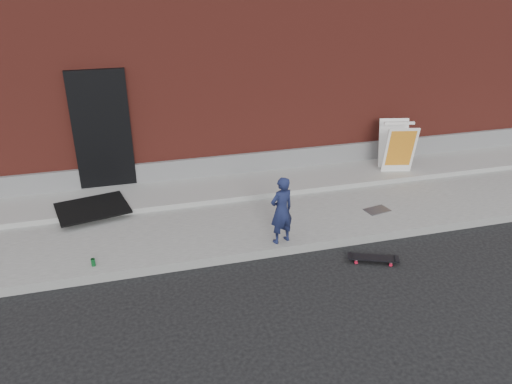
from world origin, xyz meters
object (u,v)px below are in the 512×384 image
object	(u,v)px
pizza_sign	(397,146)
soda_can	(93,262)
child	(282,210)
skateboard	(373,258)

from	to	relation	value
pizza_sign	soda_can	bearing A→B (deg)	-161.86
child	soda_can	world-z (taller)	child
pizza_sign	child	bearing A→B (deg)	-147.21
soda_can	child	bearing A→B (deg)	-1.07
child	pizza_sign	bearing A→B (deg)	-164.49
child	soda_can	distance (m)	2.95
child	skateboard	size ratio (longest dim) A/B	1.45
pizza_sign	skateboard	bearing A→B (deg)	-124.37
child	skateboard	bearing A→B (deg)	132.50
pizza_sign	soda_can	world-z (taller)	pizza_sign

